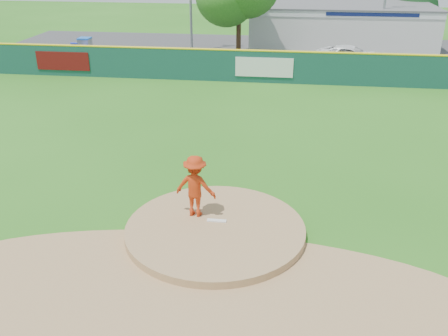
# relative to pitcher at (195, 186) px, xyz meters

# --- Properties ---
(ground) EXTENTS (120.00, 120.00, 0.00)m
(ground) POSITION_rel_pitcher_xyz_m (0.72, -0.64, -1.25)
(ground) COLOR #286B19
(ground) RESTS_ON ground
(pitchers_mound) EXTENTS (5.50, 5.50, 0.50)m
(pitchers_mound) POSITION_rel_pitcher_xyz_m (0.72, -0.64, -1.25)
(pitchers_mound) COLOR #9E774C
(pitchers_mound) RESTS_ON ground
(pitching_rubber) EXTENTS (0.60, 0.15, 0.04)m
(pitching_rubber) POSITION_rel_pitcher_xyz_m (0.72, -0.34, -0.98)
(pitching_rubber) COLOR white
(pitching_rubber) RESTS_ON pitchers_mound
(infield_dirt_arc) EXTENTS (15.40, 15.40, 0.01)m
(infield_dirt_arc) POSITION_rel_pitcher_xyz_m (0.72, -3.64, -1.25)
(infield_dirt_arc) COLOR #9E774C
(infield_dirt_arc) RESTS_ON ground
(parking_lot) EXTENTS (44.00, 16.00, 0.02)m
(parking_lot) POSITION_rel_pitcher_xyz_m (0.72, 26.36, -1.24)
(parking_lot) COLOR #38383A
(parking_lot) RESTS_ON ground
(pitcher) EXTENTS (1.40, 0.94, 2.01)m
(pitcher) POSITION_rel_pitcher_xyz_m (0.00, 0.00, 0.00)
(pitcher) COLOR #B6300F
(pitcher) RESTS_ON pitchers_mound
(van) EXTENTS (5.39, 3.31, 1.40)m
(van) POSITION_rel_pitcher_xyz_m (6.90, 22.70, -0.54)
(van) COLOR white
(van) RESTS_ON parking_lot
(pool_building_grp) EXTENTS (15.20, 8.20, 3.31)m
(pool_building_grp) POSITION_rel_pitcher_xyz_m (6.72, 31.35, 0.41)
(pool_building_grp) COLOR silver
(pool_building_grp) RESTS_ON ground
(fence_banners) EXTENTS (16.79, 0.04, 1.20)m
(fence_banners) POSITION_rel_pitcher_xyz_m (-5.50, 17.28, -0.25)
(fence_banners) COLOR #5F0E0D
(fence_banners) RESTS_ON ground
(playground_slide) EXTENTS (0.90, 2.54, 1.40)m
(playground_slide) POSITION_rel_pitcher_xyz_m (-13.11, 23.48, -0.54)
(playground_slide) COLOR blue
(playground_slide) RESTS_ON ground
(outfield_fence) EXTENTS (40.00, 0.14, 2.07)m
(outfield_fence) POSITION_rel_pitcher_xyz_m (0.72, 17.36, -0.16)
(outfield_fence) COLOR #14433A
(outfield_fence) RESTS_ON ground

